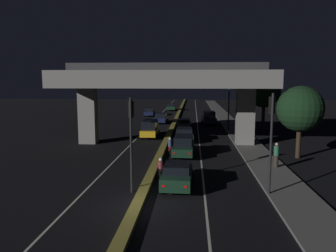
{
  "coord_description": "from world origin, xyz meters",
  "views": [
    {
      "loc": [
        2.8,
        -16.08,
        6.45
      ],
      "look_at": [
        -0.24,
        23.95,
        0.92
      ],
      "focal_mm": 35.0,
      "sensor_mm": 36.0,
      "label": 1
    }
  ],
  "objects_px": {
    "traffic_light_left_of_median": "(131,128)",
    "motorcycle_red_filtering_mid": "(170,147)",
    "car_dark_green_second": "(184,145)",
    "car_dark_green_third": "(184,134)",
    "traffic_light_right_of_median": "(271,127)",
    "pedestrian_on_sidewalk": "(276,155)",
    "car_grey_fourth": "(184,124)",
    "car_dark_green_fourth_oncoming": "(171,107)",
    "street_lamp": "(227,92)",
    "car_dark_blue_second_oncoming": "(161,118)",
    "car_dark_blue_fifth": "(209,118)",
    "car_dark_blue_third_oncoming": "(149,112)",
    "car_dark_green_lead": "(177,175)",
    "motorcycle_black_filtering_near": "(161,170)",
    "car_taxi_yellow_lead_oncoming": "(150,128)"
  },
  "relations": [
    {
      "from": "motorcycle_black_filtering_near",
      "to": "car_taxi_yellow_lead_oncoming",
      "type": "bearing_deg",
      "value": 7.21
    },
    {
      "from": "car_dark_green_second",
      "to": "car_dark_green_third",
      "type": "distance_m",
      "value": 6.99
    },
    {
      "from": "street_lamp",
      "to": "car_grey_fourth",
      "type": "bearing_deg",
      "value": -178.89
    },
    {
      "from": "traffic_light_right_of_median",
      "to": "car_dark_green_second",
      "type": "distance_m",
      "value": 11.41
    },
    {
      "from": "traffic_light_left_of_median",
      "to": "car_dark_green_second",
      "type": "relative_size",
      "value": 1.16
    },
    {
      "from": "car_dark_blue_fifth",
      "to": "car_dark_green_fourth_oncoming",
      "type": "bearing_deg",
      "value": 14.85
    },
    {
      "from": "traffic_light_right_of_median",
      "to": "car_dark_green_second",
      "type": "relative_size",
      "value": 1.22
    },
    {
      "from": "traffic_light_right_of_median",
      "to": "car_grey_fourth",
      "type": "distance_m",
      "value": 25.08
    },
    {
      "from": "pedestrian_on_sidewalk",
      "to": "traffic_light_right_of_median",
      "type": "bearing_deg",
      "value": -107.51
    },
    {
      "from": "car_dark_green_lead",
      "to": "car_grey_fourth",
      "type": "height_order",
      "value": "car_grey_fourth"
    },
    {
      "from": "car_grey_fourth",
      "to": "motorcycle_red_filtering_mid",
      "type": "relative_size",
      "value": 2.2
    },
    {
      "from": "traffic_light_left_of_median",
      "to": "motorcycle_red_filtering_mid",
      "type": "distance_m",
      "value": 10.75
    },
    {
      "from": "car_dark_green_second",
      "to": "traffic_light_left_of_median",
      "type": "bearing_deg",
      "value": 166.2
    },
    {
      "from": "car_dark_green_lead",
      "to": "motorcycle_black_filtering_near",
      "type": "bearing_deg",
      "value": 37.61
    },
    {
      "from": "traffic_light_right_of_median",
      "to": "pedestrian_on_sidewalk",
      "type": "height_order",
      "value": "traffic_light_right_of_median"
    },
    {
      "from": "traffic_light_right_of_median",
      "to": "car_dark_green_third",
      "type": "distance_m",
      "value": 17.81
    },
    {
      "from": "street_lamp",
      "to": "car_dark_green_fourth_oncoming",
      "type": "xyz_separation_m",
      "value": [
        -9.14,
        28.93,
        -4.24
      ]
    },
    {
      "from": "traffic_light_right_of_median",
      "to": "car_taxi_yellow_lead_oncoming",
      "type": "distance_m",
      "value": 21.11
    },
    {
      "from": "car_dark_green_second",
      "to": "car_dark_green_third",
      "type": "relative_size",
      "value": 0.99
    },
    {
      "from": "car_dark_blue_second_oncoming",
      "to": "car_dark_green_fourth_oncoming",
      "type": "bearing_deg",
      "value": -178.84
    },
    {
      "from": "car_dark_green_lead",
      "to": "pedestrian_on_sidewalk",
      "type": "distance_m",
      "value": 8.49
    },
    {
      "from": "car_dark_blue_fifth",
      "to": "traffic_light_right_of_median",
      "type": "bearing_deg",
      "value": -178.99
    },
    {
      "from": "car_dark_blue_fifth",
      "to": "motorcycle_red_filtering_mid",
      "type": "xyz_separation_m",
      "value": [
        -4.39,
        -20.21,
        -0.42
      ]
    },
    {
      "from": "car_dark_green_fourth_oncoming",
      "to": "street_lamp",
      "type": "bearing_deg",
      "value": 14.69
    },
    {
      "from": "traffic_light_right_of_median",
      "to": "car_dark_blue_fifth",
      "type": "distance_m",
      "value": 30.59
    },
    {
      "from": "car_dark_blue_second_oncoming",
      "to": "motorcycle_red_filtering_mid",
      "type": "relative_size",
      "value": 2.31
    },
    {
      "from": "street_lamp",
      "to": "pedestrian_on_sidewalk",
      "type": "relative_size",
      "value": 4.65
    },
    {
      "from": "traffic_light_right_of_median",
      "to": "car_dark_blue_fifth",
      "type": "bearing_deg",
      "value": 93.67
    },
    {
      "from": "car_dark_green_second",
      "to": "car_dark_blue_third_oncoming",
      "type": "distance_m",
      "value": 32.93
    },
    {
      "from": "street_lamp",
      "to": "car_grey_fourth",
      "type": "height_order",
      "value": "street_lamp"
    },
    {
      "from": "traffic_light_left_of_median",
      "to": "car_dark_green_second",
      "type": "xyz_separation_m",
      "value": [
        2.73,
        9.74,
        -2.87
      ]
    },
    {
      "from": "traffic_light_left_of_median",
      "to": "car_dark_green_fourth_oncoming",
      "type": "bearing_deg",
      "value": 91.43
    },
    {
      "from": "car_dark_green_second",
      "to": "car_dark_blue_second_oncoming",
      "type": "distance_m",
      "value": 22.25
    },
    {
      "from": "car_taxi_yellow_lead_oncoming",
      "to": "car_dark_green_second",
      "type": "bearing_deg",
      "value": 24.29
    },
    {
      "from": "traffic_light_right_of_median",
      "to": "street_lamp",
      "type": "relative_size",
      "value": 0.68
    },
    {
      "from": "traffic_light_left_of_median",
      "to": "car_dark_blue_second_oncoming",
      "type": "distance_m",
      "value": 31.76
    },
    {
      "from": "car_dark_green_third",
      "to": "motorcycle_black_filtering_near",
      "type": "relative_size",
      "value": 2.61
    },
    {
      "from": "car_taxi_yellow_lead_oncoming",
      "to": "motorcycle_red_filtering_mid",
      "type": "distance_m",
      "value": 9.06
    },
    {
      "from": "car_dark_green_second",
      "to": "car_dark_blue_third_oncoming",
      "type": "bearing_deg",
      "value": 14.61
    },
    {
      "from": "car_grey_fourth",
      "to": "car_dark_green_fourth_oncoming",
      "type": "distance_m",
      "value": 29.27
    },
    {
      "from": "motorcycle_red_filtering_mid",
      "to": "car_taxi_yellow_lead_oncoming",
      "type": "bearing_deg",
      "value": 15.27
    },
    {
      "from": "traffic_light_right_of_median",
      "to": "motorcycle_red_filtering_mid",
      "type": "height_order",
      "value": "traffic_light_right_of_median"
    },
    {
      "from": "car_dark_green_fourth_oncoming",
      "to": "pedestrian_on_sidewalk",
      "type": "height_order",
      "value": "pedestrian_on_sidewalk"
    },
    {
      "from": "car_grey_fourth",
      "to": "motorcycle_black_filtering_near",
      "type": "relative_size",
      "value": 2.17
    },
    {
      "from": "traffic_light_left_of_median",
      "to": "motorcycle_black_filtering_near",
      "type": "height_order",
      "value": "traffic_light_left_of_median"
    },
    {
      "from": "pedestrian_on_sidewalk",
      "to": "car_dark_green_lead",
      "type": "bearing_deg",
      "value": -146.31
    },
    {
      "from": "car_grey_fourth",
      "to": "car_dark_green_fourth_oncoming",
      "type": "relative_size",
      "value": 0.99
    },
    {
      "from": "car_dark_green_second",
      "to": "car_dark_green_third",
      "type": "bearing_deg",
      "value": 2.81
    },
    {
      "from": "street_lamp",
      "to": "car_grey_fourth",
      "type": "xyz_separation_m",
      "value": [
        -5.44,
        -0.11,
        -4.2
      ]
    },
    {
      "from": "traffic_light_right_of_median",
      "to": "car_grey_fourth",
      "type": "bearing_deg",
      "value": 102.73
    }
  ]
}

